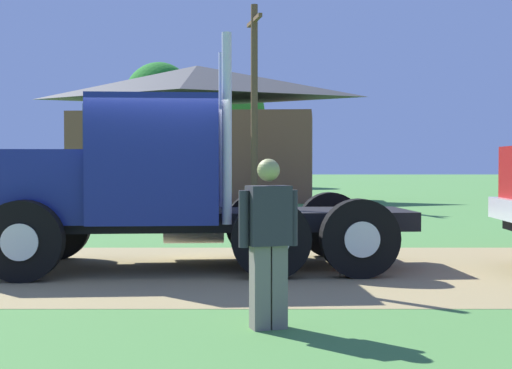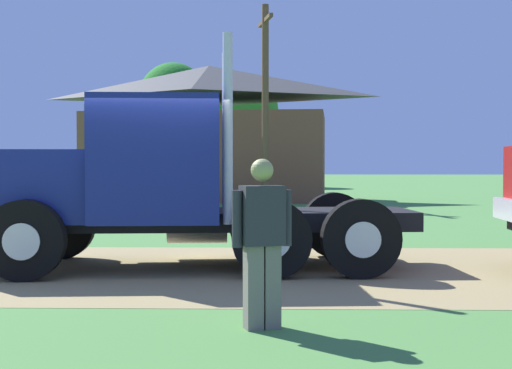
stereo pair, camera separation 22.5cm
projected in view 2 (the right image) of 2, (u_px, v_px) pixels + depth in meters
ground_plane at (150, 270)px, 10.93m from camera, size 200.00×200.00×0.00m
dirt_track at (150, 270)px, 10.93m from camera, size 120.00×5.84×0.01m
truck_foreground_white at (146, 186)px, 11.13m from camera, size 6.89×3.08×3.45m
visitor_standing_near at (262, 238)px, 7.02m from camera, size 0.57×0.37×1.65m
shed_building at (209, 135)px, 32.27m from camera, size 11.14×6.64×5.96m
utility_pole_far at (265, 99)px, 27.38m from camera, size 0.59×2.18×7.60m
tree_mid at (173, 103)px, 52.54m from camera, size 5.24×5.24×8.94m
tree_right at (243, 113)px, 51.55m from camera, size 5.07×5.07×8.02m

